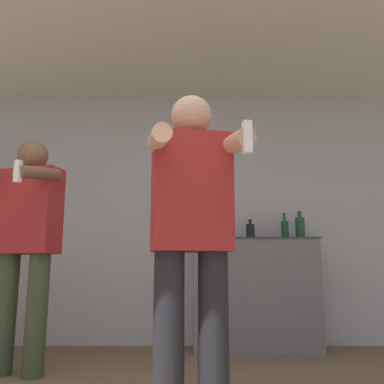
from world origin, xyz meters
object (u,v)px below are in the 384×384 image
bottle_tall_gin (209,228)px  person_man_side (26,235)px  bottle_amber_bourbon (286,229)px  bottle_green_wine (251,231)px  person_woman_foreground (192,230)px  bottle_dark_rum (301,228)px

bottle_tall_gin → person_man_side: 1.73m
person_man_side → bottle_amber_bourbon: bearing=27.8°
bottle_green_wine → bottle_amber_bourbon: bearing=0.0°
bottle_tall_gin → bottle_amber_bourbon: size_ratio=1.05×
bottle_tall_gin → bottle_amber_bourbon: 0.73m
bottle_green_wine → person_woman_foreground: (-0.56, -2.07, -0.21)m
bottle_amber_bourbon → bottle_tall_gin: bearing=180.0°
bottle_dark_rum → bottle_green_wine: size_ratio=1.28×
bottle_green_wine → person_man_side: person_man_side is taller
bottle_green_wine → person_woman_foreground: bearing=-105.2°
bottle_green_wine → person_woman_foreground: 2.16m
bottle_amber_bourbon → person_woman_foreground: size_ratio=0.18×
bottle_amber_bourbon → person_man_side: 2.35m
bottle_dark_rum → bottle_green_wine: 0.48m
bottle_tall_gin → person_woman_foreground: bearing=-94.5°
bottle_tall_gin → person_man_side: person_man_side is taller
bottle_amber_bourbon → bottle_green_wine: size_ratio=1.26×
bottle_amber_bourbon → person_man_side: bearing=-152.2°
bottle_dark_rum → bottle_green_wine: (-0.48, -0.00, -0.03)m
bottle_dark_rum → bottle_green_wine: bearing=-180.0°
bottle_tall_gin → person_woman_foreground: 2.09m
bottle_green_wine → person_woman_foreground: person_woman_foreground is taller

